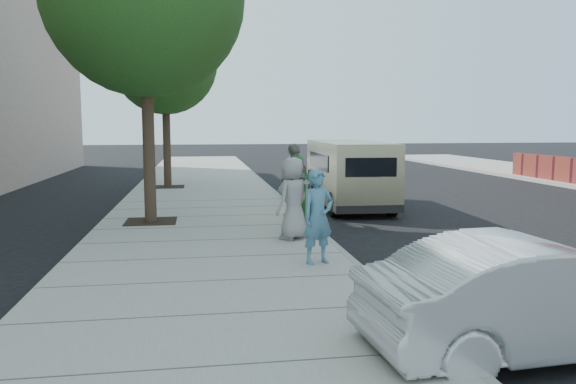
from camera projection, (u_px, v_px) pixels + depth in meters
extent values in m
plane|color=black|center=(257.00, 246.00, 11.44)|extent=(120.00, 120.00, 0.00)
cube|color=gray|center=(207.00, 244.00, 11.28)|extent=(5.00, 60.00, 0.15)
cube|color=gray|center=(326.00, 240.00, 11.66)|extent=(0.12, 60.00, 0.16)
cube|color=black|center=(151.00, 221.00, 13.42)|extent=(1.20, 1.20, 0.01)
cylinder|color=#38281E|center=(149.00, 138.00, 13.18)|extent=(0.28, 0.28, 3.96)
cube|color=black|center=(168.00, 187.00, 20.87)|extent=(1.20, 1.20, 0.01)
cylinder|color=#38281E|center=(167.00, 139.00, 20.66)|extent=(0.28, 0.28, 3.52)
sphere|color=#1B4B19|center=(165.00, 62.00, 20.33)|extent=(3.80, 3.80, 3.80)
sphere|color=#1B4B19|center=(181.00, 47.00, 19.97)|extent=(2.85, 2.85, 2.85)
sphere|color=#1B4B19|center=(152.00, 55.00, 20.70)|extent=(2.66, 2.66, 2.66)
cylinder|color=gray|center=(306.00, 211.00, 11.41)|extent=(0.06, 0.06, 1.11)
cube|color=gray|center=(307.00, 182.00, 11.33)|extent=(0.23, 0.10, 0.08)
cube|color=#2D2D30|center=(302.00, 175.00, 11.32)|extent=(0.14, 0.12, 0.22)
cube|color=#2D2D30|center=(311.00, 175.00, 11.31)|extent=(0.14, 0.12, 0.22)
cube|color=tan|center=(349.00, 172.00, 16.63)|extent=(1.95, 4.86, 1.77)
cube|color=tan|center=(332.00, 178.00, 19.26)|extent=(1.65, 0.55, 0.76)
cube|color=black|center=(371.00, 167.00, 14.21)|extent=(1.33, 0.07, 0.49)
cylinder|color=black|center=(314.00, 190.00, 18.18)|extent=(0.26, 0.68, 0.68)
cylinder|color=black|center=(361.00, 190.00, 18.37)|extent=(0.26, 0.68, 0.68)
cylinder|color=black|center=(335.00, 204.00, 14.96)|extent=(0.26, 0.68, 0.68)
cylinder|color=black|center=(392.00, 203.00, 15.15)|extent=(0.26, 0.68, 0.68)
imported|color=#B7BBBF|center=(539.00, 296.00, 5.97)|extent=(3.95, 1.65, 1.27)
imported|color=teal|center=(318.00, 217.00, 9.29)|extent=(0.67, 0.55, 1.57)
imported|color=green|center=(295.00, 193.00, 12.30)|extent=(0.90, 0.77, 1.62)
imported|color=#949497|center=(293.00, 198.00, 11.28)|extent=(0.95, 0.94, 1.66)
imported|color=gray|center=(295.00, 181.00, 13.90)|extent=(1.10, 1.07, 1.85)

